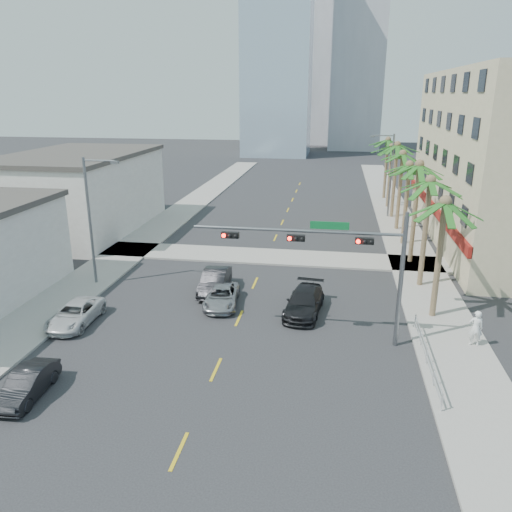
# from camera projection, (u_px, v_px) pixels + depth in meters

# --- Properties ---
(ground) EXTENTS (260.00, 260.00, 0.00)m
(ground) POSITION_uv_depth(u_px,v_px,m) (194.00, 419.00, 20.92)
(ground) COLOR #262628
(ground) RESTS_ON ground
(sidewalk_right) EXTENTS (4.00, 120.00, 0.15)m
(sidewalk_right) POSITION_uv_depth(u_px,v_px,m) (419.00, 272.00, 37.85)
(sidewalk_right) COLOR gray
(sidewalk_right) RESTS_ON ground
(sidewalk_left) EXTENTS (4.00, 120.00, 0.15)m
(sidewalk_left) POSITION_uv_depth(u_px,v_px,m) (121.00, 257.00, 41.48)
(sidewalk_left) COLOR gray
(sidewalk_left) RESTS_ON ground
(sidewalk_cross) EXTENTS (80.00, 4.00, 0.15)m
(sidewalk_cross) POSITION_uv_depth(u_px,v_px,m) (267.00, 256.00, 41.54)
(sidewalk_cross) COLOR gray
(sidewalk_cross) RESTS_ON ground
(building_left_far) EXTENTS (11.00, 18.00, 7.20)m
(building_left_far) POSITION_uv_depth(u_px,v_px,m) (79.00, 194.00, 49.03)
(building_left_far) COLOR beige
(building_left_far) RESTS_ON ground
(tower_far_left) EXTENTS (14.00, 14.00, 48.00)m
(tower_far_left) POSITION_uv_depth(u_px,v_px,m) (278.00, 38.00, 103.83)
(tower_far_left) COLOR #99B2C6
(tower_far_left) RESTS_ON ground
(tower_far_right) EXTENTS (12.00, 12.00, 60.00)m
(tower_far_right) POSITION_uv_depth(u_px,v_px,m) (360.00, 15.00, 113.48)
(tower_far_right) COLOR #ADADB2
(tower_far_right) RESTS_ON ground
(tower_far_center) EXTENTS (16.00, 16.00, 42.00)m
(tower_far_center) POSITION_uv_depth(u_px,v_px,m) (310.00, 62.00, 132.16)
(tower_far_center) COLOR #ADADB2
(tower_far_center) RESTS_ON ground
(traffic_signal_mast) EXTENTS (11.12, 0.54, 7.20)m
(traffic_signal_mast) POSITION_uv_depth(u_px,v_px,m) (340.00, 254.00, 25.94)
(traffic_signal_mast) COLOR slate
(traffic_signal_mast) RESTS_ON ground
(palm_tree_0) EXTENTS (4.80, 4.80, 7.80)m
(palm_tree_0) POSITION_uv_depth(u_px,v_px,m) (445.00, 203.00, 28.23)
(palm_tree_0) COLOR brown
(palm_tree_0) RESTS_ON ground
(palm_tree_1) EXTENTS (4.80, 4.80, 8.16)m
(palm_tree_1) POSITION_uv_depth(u_px,v_px,m) (430.00, 182.00, 33.00)
(palm_tree_1) COLOR brown
(palm_tree_1) RESTS_ON ground
(palm_tree_2) EXTENTS (4.80, 4.80, 8.52)m
(palm_tree_2) POSITION_uv_depth(u_px,v_px,m) (419.00, 166.00, 37.77)
(palm_tree_2) COLOR brown
(palm_tree_2) RESTS_ON ground
(palm_tree_3) EXTENTS (4.80, 4.80, 7.80)m
(palm_tree_3) POSITION_uv_depth(u_px,v_px,m) (410.00, 166.00, 42.87)
(palm_tree_3) COLOR brown
(palm_tree_3) RESTS_ON ground
(palm_tree_4) EXTENTS (4.80, 4.80, 8.16)m
(palm_tree_4) POSITION_uv_depth(u_px,v_px,m) (403.00, 155.00, 47.64)
(palm_tree_4) COLOR brown
(palm_tree_4) RESTS_ON ground
(palm_tree_5) EXTENTS (4.80, 4.80, 8.52)m
(palm_tree_5) POSITION_uv_depth(u_px,v_px,m) (397.00, 146.00, 52.41)
(palm_tree_5) COLOR brown
(palm_tree_5) RESTS_ON ground
(palm_tree_6) EXTENTS (4.80, 4.80, 7.80)m
(palm_tree_6) POSITION_uv_depth(u_px,v_px,m) (392.00, 147.00, 57.51)
(palm_tree_6) COLOR brown
(palm_tree_6) RESTS_ON ground
(palm_tree_7) EXTENTS (4.80, 4.80, 8.16)m
(palm_tree_7) POSITION_uv_depth(u_px,v_px,m) (388.00, 140.00, 62.28)
(palm_tree_7) COLOR brown
(palm_tree_7) RESTS_ON ground
(streetlight_left) EXTENTS (2.55, 0.25, 9.00)m
(streetlight_left) POSITION_uv_depth(u_px,v_px,m) (92.00, 215.00, 34.15)
(streetlight_left) COLOR slate
(streetlight_left) RESTS_ON ground
(streetlight_right) EXTENTS (2.55, 0.25, 9.00)m
(streetlight_right) POSITION_uv_depth(u_px,v_px,m) (389.00, 171.00, 53.35)
(streetlight_right) COLOR slate
(streetlight_right) RESTS_ON ground
(guardrail) EXTENTS (0.08, 8.08, 1.00)m
(guardrail) POSITION_uv_depth(u_px,v_px,m) (427.00, 354.00, 24.78)
(guardrail) COLOR silver
(guardrail) RESTS_ON ground
(car_parked_mid) EXTENTS (1.56, 3.91, 1.27)m
(car_parked_mid) POSITION_uv_depth(u_px,v_px,m) (27.00, 384.00, 22.30)
(car_parked_mid) COLOR black
(car_parked_mid) RESTS_ON ground
(car_parked_far) EXTENTS (2.19, 4.60, 1.27)m
(car_parked_far) POSITION_uv_depth(u_px,v_px,m) (75.00, 314.00, 29.39)
(car_parked_far) COLOR silver
(car_parked_far) RESTS_ON ground
(car_lane_left) EXTENTS (1.80, 4.72, 1.54)m
(car_lane_left) POSITION_uv_depth(u_px,v_px,m) (215.00, 281.00, 34.14)
(car_lane_left) COLOR black
(car_lane_left) RESTS_ON ground
(car_lane_center) EXTENTS (2.48, 4.59, 1.22)m
(car_lane_center) POSITION_uv_depth(u_px,v_px,m) (222.00, 296.00, 31.99)
(car_lane_center) COLOR #A2A2A6
(car_lane_center) RESTS_ON ground
(car_lane_right) EXTENTS (2.56, 5.23, 1.46)m
(car_lane_right) POSITION_uv_depth(u_px,v_px,m) (304.00, 302.00, 30.82)
(car_lane_right) COLOR black
(car_lane_right) RESTS_ON ground
(pedestrian) EXTENTS (0.75, 0.52, 1.99)m
(pedestrian) POSITION_uv_depth(u_px,v_px,m) (476.00, 328.00, 26.48)
(pedestrian) COLOR white
(pedestrian) RESTS_ON sidewalk_right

